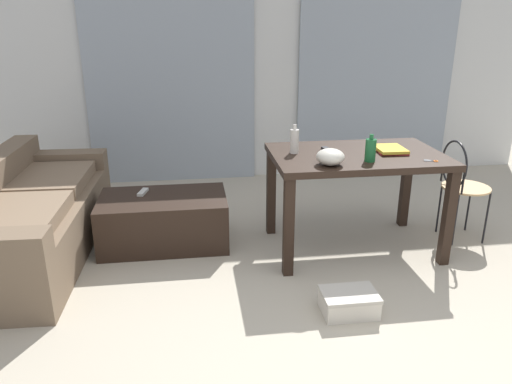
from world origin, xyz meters
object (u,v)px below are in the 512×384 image
at_px(couch, 28,218).
at_px(book_stack, 391,150).
at_px(tv_remote_on_table, 329,150).
at_px(bottle_near, 294,141).
at_px(tv_remote_primary, 143,192).
at_px(coffee_table, 164,220).
at_px(bowl, 330,157).
at_px(craft_table, 356,167).
at_px(shoebox, 349,302).
at_px(wire_chair, 460,179).
at_px(bottle_far, 371,150).
at_px(scissors, 433,161).

bearing_deg(couch, book_stack, -4.57).
bearing_deg(tv_remote_on_table, bottle_near, 168.81).
distance_m(bottle_near, tv_remote_primary, 1.28).
distance_m(couch, book_stack, 2.79).
height_order(coffee_table, bottle_near, bottle_near).
distance_m(couch, bowl, 2.31).
relative_size(craft_table, bottle_near, 5.94).
height_order(book_stack, shoebox, book_stack).
bearing_deg(wire_chair, bottle_far, -163.09).
height_order(tv_remote_on_table, shoebox, tv_remote_on_table).
xyz_separation_m(craft_table, tv_remote_primary, (-1.63, 0.38, -0.26)).
xyz_separation_m(coffee_table, tv_remote_primary, (-0.16, 0.11, 0.21)).
distance_m(wire_chair, bottle_far, 0.97).
distance_m(couch, craft_table, 2.51).
bearing_deg(scissors, bottle_near, 159.16).
relative_size(couch, bowl, 10.36).
bearing_deg(scissors, bottle_far, 172.32).
height_order(craft_table, wire_chair, wire_chair).
distance_m(wire_chair, tv_remote_on_table, 1.12).
bearing_deg(scissors, coffee_table, 163.98).
bearing_deg(shoebox, couch, 152.87).
bearing_deg(tv_remote_primary, scissors, -3.84).
height_order(couch, wire_chair, wire_chair).
bearing_deg(bottle_far, bottle_near, 148.74).
distance_m(craft_table, bowl, 0.43).
relative_size(coffee_table, tv_remote_primary, 6.34).
bearing_deg(bowl, book_stack, 26.50).
bearing_deg(bottle_far, craft_table, 93.84).
height_order(bowl, tv_remote_primary, bowl).
xyz_separation_m(scissors, tv_remote_primary, (-2.08, 0.66, -0.37)).
relative_size(wire_chair, bottle_near, 3.87).
bearing_deg(couch, tv_remote_primary, 10.53).
bearing_deg(bottle_far, tv_remote_primary, 159.86).
bearing_deg(wire_chair, tv_remote_on_table, 178.75).
bearing_deg(coffee_table, bottle_near, -11.37).
relative_size(bottle_far, shoebox, 0.57).
distance_m(craft_table, bottle_far, 0.29).
bearing_deg(coffee_table, bottle_far, -18.39).
distance_m(bottle_near, bowl, 0.39).
relative_size(craft_table, bottle_far, 6.57).
height_order(couch, coffee_table, couch).
relative_size(couch, wire_chair, 2.44).
height_order(couch, tv_remote_primary, couch).
relative_size(craft_table, scissors, 12.89).
relative_size(bottle_far, scissors, 1.96).
bearing_deg(bottle_near, scissors, -20.84).
xyz_separation_m(bowl, tv_remote_primary, (-1.34, 0.65, -0.42)).
distance_m(coffee_table, scissors, 2.08).
bearing_deg(scissors, tv_remote_on_table, 152.18).
bearing_deg(scissors, wire_chair, 37.19).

